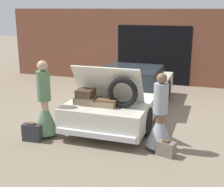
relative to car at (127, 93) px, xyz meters
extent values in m
plane|color=#7F705B|center=(0.00, 0.01, -0.56)|extent=(40.00, 40.00, 0.00)
cube|color=brown|center=(0.00, 3.67, 0.84)|extent=(12.00, 0.12, 2.80)
cube|color=black|center=(0.00, 3.60, 0.54)|extent=(2.80, 0.02, 2.20)
cube|color=silver|center=(0.00, 0.01, -0.10)|extent=(1.86, 4.85, 0.55)
cube|color=#1E2328|center=(0.00, 0.30, 0.41)|extent=(1.64, 1.55, 0.48)
cylinder|color=black|center=(-0.86, 1.51, -0.23)|extent=(0.18, 0.66, 0.66)
cylinder|color=black|center=(0.86, 1.51, -0.23)|extent=(0.18, 0.66, 0.66)
cylinder|color=black|center=(-0.86, -1.45, -0.23)|extent=(0.18, 0.66, 0.66)
cylinder|color=black|center=(0.86, -1.45, -0.23)|extent=(0.18, 0.66, 0.66)
cube|color=silver|center=(0.00, -2.46, -0.28)|extent=(1.77, 0.10, 0.12)
cube|color=silver|center=(0.00, -1.59, 0.61)|extent=(1.58, 0.56, 0.88)
cube|color=#8C7259|center=(-0.45, -1.85, 0.26)|extent=(0.48, 0.34, 0.17)
cube|color=brown|center=(0.06, -1.85, 0.26)|extent=(0.46, 0.31, 0.17)
cube|color=#473323|center=(-0.45, -1.85, 0.43)|extent=(0.36, 0.38, 0.17)
cube|color=#9E8460|center=(0.00, -1.85, 0.23)|extent=(0.51, 0.35, 0.12)
torus|color=black|center=(0.41, -1.85, 0.51)|extent=(0.68, 0.12, 0.68)
cylinder|color=tan|center=(-1.28, -2.23, -0.14)|extent=(0.16, 0.16, 0.84)
cone|color=#567A56|center=(-1.28, -2.23, -0.09)|extent=(0.56, 0.56, 0.76)
cylinder|color=#567A56|center=(-1.28, -2.23, 0.62)|extent=(0.29, 0.29, 0.67)
sphere|color=tan|center=(-1.28, -2.23, 1.07)|extent=(0.23, 0.23, 0.23)
cylinder|color=brown|center=(1.28, -2.08, -0.17)|extent=(0.16, 0.16, 0.78)
cone|color=#9399A3|center=(1.28, -2.08, -0.13)|extent=(0.56, 0.56, 0.70)
cylinder|color=#9399A3|center=(1.28, -2.08, 0.53)|extent=(0.29, 0.29, 0.62)
sphere|color=brown|center=(1.28, -2.08, 0.94)|extent=(0.21, 0.21, 0.21)
cube|color=#2D2D33|center=(-1.43, -2.57, -0.37)|extent=(0.43, 0.21, 0.38)
cube|color=#4C3823|center=(-1.43, -2.57, -0.16)|extent=(0.15, 0.12, 0.02)
cube|color=#75665B|center=(1.46, -2.34, -0.41)|extent=(0.41, 0.30, 0.29)
cube|color=#4C3823|center=(1.46, -2.34, -0.25)|extent=(0.16, 0.15, 0.02)
camera|label=1|loc=(2.25, -8.04, 2.28)|focal=50.00mm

